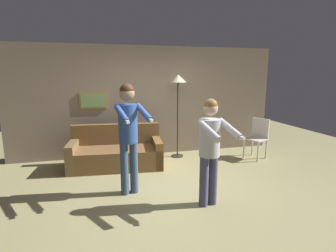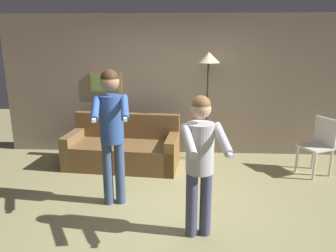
{
  "view_description": "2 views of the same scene",
  "coord_description": "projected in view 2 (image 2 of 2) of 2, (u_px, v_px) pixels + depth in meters",
  "views": [
    {
      "loc": [
        -1.09,
        -3.98,
        1.92
      ],
      "look_at": [
        -0.13,
        -0.22,
        1.17
      ],
      "focal_mm": 28.0,
      "sensor_mm": 36.0,
      "label": 1
    },
    {
      "loc": [
        0.23,
        -3.88,
        2.16
      ],
      "look_at": [
        0.04,
        -0.36,
        1.21
      ],
      "focal_mm": 35.0,
      "sensor_mm": 36.0,
      "label": 2
    }
  ],
  "objects": [
    {
      "name": "ground_plane",
      "position": [
        166.0,
        208.0,
        4.32
      ],
      "size": [
        12.0,
        12.0,
        0.0
      ],
      "primitive_type": "plane",
      "color": "#968E5F"
    },
    {
      "name": "back_wall_assembly",
      "position": [
        172.0,
        86.0,
        6.14
      ],
      "size": [
        6.4,
        0.09,
        2.6
      ],
      "color": "gray",
      "rests_on": "ground_plane"
    },
    {
      "name": "couch",
      "position": [
        123.0,
        150.0,
        5.7
      ],
      "size": [
        1.97,
        1.01,
        0.87
      ],
      "color": "brown",
      "rests_on": "ground_plane"
    },
    {
      "name": "torchiere_lamp",
      "position": [
        208.0,
        68.0,
        5.62
      ],
      "size": [
        0.39,
        0.39,
        1.94
      ],
      "color": "#332D28",
      "rests_on": "ground_plane"
    },
    {
      "name": "person_standing_left",
      "position": [
        112.0,
        124.0,
        4.15
      ],
      "size": [
        0.53,
        0.77,
        1.8
      ],
      "color": "#3A4E6E",
      "rests_on": "ground_plane"
    },
    {
      "name": "person_standing_right",
      "position": [
        200.0,
        156.0,
        3.47
      ],
      "size": [
        0.51,
        0.65,
        1.6
      ],
      "color": "#424465",
      "rests_on": "ground_plane"
    },
    {
      "name": "dining_chair_distant",
      "position": [
        320.0,
        143.0,
        5.3
      ],
      "size": [
        0.56,
        0.56,
        0.93
      ],
      "color": "silver",
      "rests_on": "ground_plane"
    }
  ]
}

